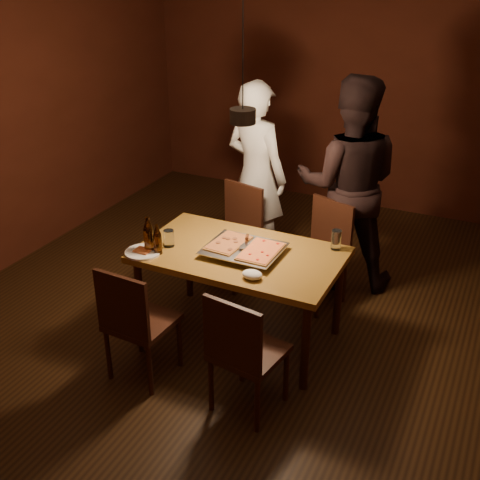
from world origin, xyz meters
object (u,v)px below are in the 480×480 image
at_px(chair_far_left, 236,225).
at_px(diner_white, 256,176).
at_px(diner_dark, 348,185).
at_px(pizza_tray, 244,251).
at_px(chair_near_left, 133,315).
at_px(beer_bottle_a, 148,234).
at_px(plate_slice, 143,252).
at_px(chair_far_right, 323,243).
at_px(chair_near_right, 242,345).
at_px(pendant_lamp, 243,115).
at_px(beer_bottle_b, 158,239).
at_px(dining_table, 240,261).

distance_m(chair_far_left, diner_white, 0.51).
distance_m(chair_far_left, diner_dark, 1.05).
height_order(pizza_tray, diner_white, diner_white).
height_order(chair_near_left, beer_bottle_a, beer_bottle_a).
height_order(chair_near_left, plate_slice, chair_near_left).
relative_size(chair_far_right, pizza_tray, 0.98).
distance_m(chair_near_right, plate_slice, 1.14).
bearing_deg(chair_near_right, plate_slice, 164.91).
xyz_separation_m(chair_far_left, chair_near_right, (0.82, -1.61, 0.00)).
relative_size(pizza_tray, pendant_lamp, 0.50).
height_order(plate_slice, pendant_lamp, pendant_lamp).
distance_m(chair_far_left, pizza_tray, 1.00).
xyz_separation_m(chair_near_left, beer_bottle_b, (-0.11, 0.50, 0.33)).
bearing_deg(beer_bottle_b, plate_slice, -156.84).
xyz_separation_m(beer_bottle_a, plate_slice, (-0.03, -0.05, -0.13)).
bearing_deg(pendant_lamp, plate_slice, -146.61).
bearing_deg(chair_near_right, chair_near_left, -170.78).
relative_size(plate_slice, pendant_lamp, 0.24).
bearing_deg(dining_table, beer_bottle_a, -155.81).
relative_size(beer_bottle_a, diner_dark, 0.15).
relative_size(chair_far_left, chair_near_right, 1.03).
distance_m(pizza_tray, beer_bottle_b, 0.64).
relative_size(beer_bottle_a, diner_white, 0.16).
relative_size(diner_dark, pendant_lamp, 1.71).
distance_m(chair_near_left, pendant_lamp, 1.55).
bearing_deg(diner_white, plate_slice, 96.07).
bearing_deg(plate_slice, dining_table, 26.88).
bearing_deg(chair_near_left, chair_far_left, 93.44).
bearing_deg(beer_bottle_a, pizza_tray, 22.25).
xyz_separation_m(dining_table, pendant_lamp, (-0.02, 0.08, 1.08)).
bearing_deg(pizza_tray, beer_bottle_b, -157.64).
distance_m(chair_far_left, beer_bottle_b, 1.17).
bearing_deg(beer_bottle_b, chair_near_left, -78.00).
xyz_separation_m(dining_table, plate_slice, (-0.64, -0.33, 0.08)).
bearing_deg(pendant_lamp, diner_white, 109.46).
height_order(beer_bottle_a, diner_dark, diner_dark).
bearing_deg(chair_far_right, chair_near_left, 83.76).
bearing_deg(chair_near_left, beer_bottle_a, 113.26).
relative_size(chair_far_left, beer_bottle_a, 1.82).
bearing_deg(pendant_lamp, chair_near_right, -64.73).
bearing_deg(diner_dark, chair_far_left, 7.70).
distance_m(chair_near_right, diner_dark, 2.03).
relative_size(dining_table, chair_far_left, 2.99).
bearing_deg(diner_dark, chair_far_right, 64.89).
bearing_deg(dining_table, pendant_lamp, 103.18).
bearing_deg(chair_far_left, chair_near_left, 103.06).
distance_m(beer_bottle_a, diner_white, 1.51).
bearing_deg(diner_white, chair_far_right, 167.95).
bearing_deg(beer_bottle_a, chair_near_right, -26.40).
distance_m(beer_bottle_b, plate_slice, 0.16).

